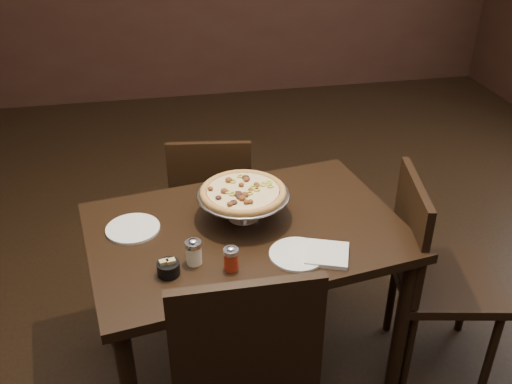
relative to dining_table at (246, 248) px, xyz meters
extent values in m
cube|color=black|center=(0.05, 0.00, -0.68)|extent=(6.00, 7.00, 0.02)
cube|color=black|center=(0.00, 0.00, 0.08)|extent=(1.34, 1.00, 0.04)
cylinder|color=black|center=(0.60, -0.26, -0.30)|extent=(0.06, 0.06, 0.73)
cylinder|color=black|center=(-0.60, 0.26, -0.30)|extent=(0.06, 0.06, 0.73)
cylinder|color=black|center=(0.49, 0.43, -0.30)|extent=(0.06, 0.06, 0.73)
cylinder|color=silver|center=(0.00, 0.07, 0.10)|extent=(0.13, 0.13, 0.01)
cylinder|color=silver|center=(0.00, 0.07, 0.16)|extent=(0.03, 0.03, 0.10)
cylinder|color=silver|center=(0.00, 0.07, 0.21)|extent=(0.09, 0.09, 0.01)
cylinder|color=gray|center=(0.00, 0.07, 0.22)|extent=(0.36, 0.36, 0.01)
torus|color=gray|center=(0.00, 0.07, 0.22)|extent=(0.37, 0.37, 0.01)
cylinder|color=#A77432|center=(0.00, 0.07, 0.22)|extent=(0.34, 0.34, 0.01)
torus|color=#A77432|center=(0.00, 0.07, 0.23)|extent=(0.35, 0.35, 0.03)
cylinder|color=tan|center=(0.00, 0.07, 0.23)|extent=(0.29, 0.29, 0.01)
cylinder|color=#F5ECBF|center=(-0.22, -0.19, 0.14)|extent=(0.06, 0.06, 0.07)
cylinder|color=silver|center=(-0.22, -0.19, 0.18)|extent=(0.06, 0.06, 0.02)
ellipsoid|color=silver|center=(-0.22, -0.19, 0.20)|extent=(0.03, 0.03, 0.01)
cylinder|color=maroon|center=(-0.10, -0.25, 0.14)|extent=(0.05, 0.05, 0.07)
cylinder|color=silver|center=(-0.10, -0.25, 0.18)|extent=(0.06, 0.06, 0.02)
ellipsoid|color=silver|center=(-0.10, -0.25, 0.19)|extent=(0.03, 0.03, 0.01)
cylinder|color=black|center=(-0.32, -0.24, 0.13)|extent=(0.08, 0.08, 0.05)
cube|color=tan|center=(-0.33, -0.24, 0.14)|extent=(0.04, 0.03, 0.05)
cube|color=tan|center=(-0.31, -0.24, 0.14)|extent=(0.04, 0.03, 0.05)
cube|color=silver|center=(0.26, -0.24, 0.11)|extent=(0.20, 0.20, 0.02)
cylinder|color=white|center=(-0.44, 0.07, 0.11)|extent=(0.21, 0.21, 0.01)
cylinder|color=white|center=(0.15, -0.22, 0.11)|extent=(0.21, 0.21, 0.01)
cone|color=silver|center=(0.15, 0.05, 0.22)|extent=(0.12, 0.12, 0.00)
cylinder|color=black|center=(0.15, 0.05, 0.22)|extent=(0.04, 0.11, 0.02)
cube|color=black|center=(-0.05, 0.77, -0.25)|extent=(0.46, 0.46, 0.04)
cube|color=black|center=(-0.08, 0.59, -0.01)|extent=(0.41, 0.09, 0.43)
cylinder|color=black|center=(0.14, 0.91, -0.47)|extent=(0.03, 0.03, 0.40)
cylinder|color=black|center=(-0.19, 0.95, -0.47)|extent=(0.03, 0.03, 0.40)
cylinder|color=black|center=(0.09, 0.58, -0.47)|extent=(0.03, 0.03, 0.40)
cylinder|color=black|center=(-0.24, 0.63, -0.47)|extent=(0.03, 0.03, 0.40)
cube|color=black|center=(-0.11, -0.62, 0.09)|extent=(0.47, 0.04, 0.49)
cube|color=black|center=(0.86, -0.12, -0.22)|extent=(0.52, 0.52, 0.04)
cube|color=black|center=(0.67, -0.08, 0.05)|extent=(0.12, 0.44, 0.46)
cylinder|color=black|center=(1.00, -0.33, -0.45)|extent=(0.04, 0.04, 0.43)
cylinder|color=black|center=(1.07, 0.02, -0.45)|extent=(0.04, 0.04, 0.43)
cylinder|color=black|center=(0.65, -0.26, -0.45)|extent=(0.04, 0.04, 0.43)
cylinder|color=black|center=(0.72, 0.09, -0.45)|extent=(0.04, 0.04, 0.43)
camera|label=1|loc=(-0.32, -1.85, 1.38)|focal=40.00mm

